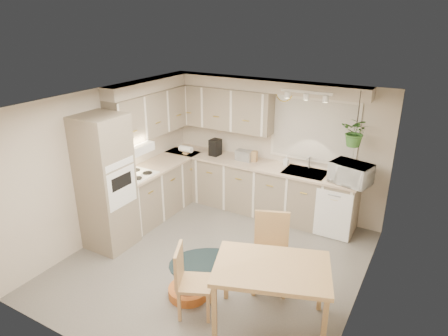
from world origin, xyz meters
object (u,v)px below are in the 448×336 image
Objects in this scene: chair_left at (195,281)px; chair_back at (270,254)px; braided_rug at (212,266)px; microwave at (351,171)px; dining_table at (271,296)px; pet_bed at (189,291)px.

chair_left is 1.06m from chair_back.
chair_left is at bearing -70.31° from braided_rug.
microwave is (0.53, 1.83, 0.63)m from chair_back.
chair_left reaches higher than braided_rug.
chair_back is at bearing 113.87° from dining_table.
chair_back is at bearing 121.31° from chair_left.
dining_table is 2.44× the size of pet_bed.
microwave reaches higher than chair_back.
dining_table is 1.02× the size of braided_rug.
dining_table is 1.44× the size of chair_left.
microwave is (1.38, 2.51, 1.08)m from pet_bed.
chair_back reaches higher than pet_bed.
pet_bed is at bearing -154.09° from chair_left.
chair_left is 0.87× the size of chair_back.
microwave is at bearing 61.21° from pet_bed.
chair_back is (-0.28, 0.63, 0.11)m from dining_table.
microwave is at bearing 132.67° from chair_left.
chair_left is (-0.87, -0.25, 0.04)m from dining_table.
dining_table is 0.91m from chair_left.
chair_left is 1.70× the size of pet_bed.
chair_back is 1.94× the size of pet_bed.
chair_left is at bearing -39.30° from pet_bed.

